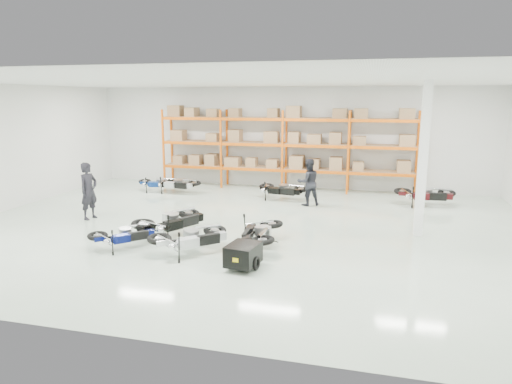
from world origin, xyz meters
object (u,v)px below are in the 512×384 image
(moto_touring_right, at_px, (259,228))
(moto_back_d, at_px, (426,191))
(person_back, at_px, (308,182))
(moto_back_c, at_px, (282,186))
(person_left, at_px, (89,191))
(moto_black_far_left, at_px, (172,217))
(moto_silver_left, at_px, (191,233))
(trailer, at_px, (243,255))
(moto_back_b, at_px, (177,181))
(moto_blue_centre, at_px, (124,231))
(moto_back_a, at_px, (159,180))

(moto_touring_right, bearing_deg, moto_back_d, 49.19)
(person_back, bearing_deg, moto_back_c, -57.34)
(person_left, height_order, person_back, person_left)
(moto_touring_right, relative_size, moto_back_d, 0.96)
(moto_black_far_left, height_order, person_left, person_left)
(moto_silver_left, bearing_deg, trailer, -156.23)
(moto_back_b, distance_m, person_back, 5.84)
(trailer, height_order, person_left, person_left)
(moto_blue_centre, xyz_separation_m, moto_back_a, (-2.56, 7.27, 0.01))
(trailer, xyz_separation_m, person_left, (-6.28, 3.15, 0.61))
(moto_blue_centre, distance_m, moto_touring_right, 3.65)
(moto_back_a, distance_m, moto_back_d, 10.97)
(moto_blue_centre, distance_m, moto_back_c, 7.58)
(moto_touring_right, relative_size, trailer, 1.26)
(moto_back_c, xyz_separation_m, person_left, (-5.68, -4.50, 0.41))
(moto_back_a, bearing_deg, moto_blue_centre, -173.82)
(moto_back_a, bearing_deg, person_left, 164.59)
(moto_black_far_left, distance_m, moto_touring_right, 2.76)
(moto_blue_centre, distance_m, trailer, 3.60)
(moto_back_c, bearing_deg, trailer, -165.08)
(moto_touring_right, xyz_separation_m, moto_back_d, (4.88, 6.33, 0.03))
(moto_touring_right, distance_m, person_left, 6.48)
(moto_blue_centre, relative_size, moto_back_c, 0.89)
(moto_blue_centre, distance_m, person_back, 7.53)
(moto_back_c, bearing_deg, moto_back_d, -76.62)
(moto_black_far_left, height_order, trailer, moto_black_far_left)
(moto_silver_left, relative_size, person_left, 0.97)
(trailer, height_order, moto_back_a, moto_back_a)
(moto_back_b, relative_size, person_left, 0.90)
(moto_black_far_left, xyz_separation_m, moto_back_b, (-2.46, 5.85, -0.08))
(moto_blue_centre, bearing_deg, person_left, 1.43)
(moto_black_far_left, bearing_deg, moto_back_a, -32.24)
(moto_back_c, relative_size, person_left, 0.93)
(moto_back_c, xyz_separation_m, moto_back_d, (5.47, 0.28, 0.04))
(moto_blue_centre, distance_m, moto_back_d, 11.11)
(moto_back_b, bearing_deg, moto_back_c, -84.59)
(trailer, xyz_separation_m, moto_back_d, (4.88, 7.93, 0.24))
(person_left, bearing_deg, trailer, -105.72)
(trailer, distance_m, person_left, 7.05)
(moto_touring_right, relative_size, person_back, 1.04)
(moto_touring_right, distance_m, trailer, 1.61)
(moto_black_far_left, xyz_separation_m, trailer, (2.73, -1.97, -0.26))
(moto_blue_centre, xyz_separation_m, moto_back_c, (2.94, 6.98, 0.06))
(trailer, bearing_deg, moto_silver_left, 165.71)
(moto_back_b, xyz_separation_m, moto_back_d, (10.07, 0.11, 0.06))
(moto_back_c, bearing_deg, moto_black_far_left, 169.86)
(trailer, distance_m, moto_back_d, 9.32)
(moto_back_c, height_order, person_back, person_back)
(person_left, bearing_deg, moto_back_d, -55.85)
(moto_blue_centre, height_order, person_back, person_back)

